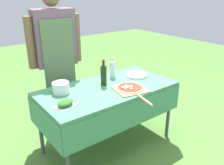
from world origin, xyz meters
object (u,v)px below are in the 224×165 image
Objects in this scene: pizza_on_peel at (130,89)px; oil_bottle at (104,75)px; person_cook at (56,52)px; herb_container at (65,103)px; mixing_tub at (61,88)px; water_bottle at (113,68)px; prep_table at (108,94)px; plate_stack at (136,75)px.

pizza_on_peel is 0.33m from oil_bottle.
herb_container is (-0.30, -0.80, -0.26)m from person_cook.
herb_container is at bearing 73.96° from person_cook.
herb_container is 1.29× the size of mixing_tub.
mixing_tub is at bearing -176.60° from water_bottle.
prep_table is at bearing 137.20° from pizza_on_peel.
mixing_tub is (0.10, 0.29, 0.03)m from herb_container.
person_cook is (-0.25, 0.68, 0.37)m from prep_table.
plate_stack is (0.34, 0.27, -0.00)m from pizza_on_peel.
person_cook is 2.89× the size of pizza_on_peel.
mixing_tub is at bearing 169.32° from oil_bottle.
oil_bottle reaches higher than herb_container.
oil_bottle is 1.11× the size of plate_stack.
person_cook is 10.03× the size of mixing_tub.
mixing_tub is at bearing 73.10° from person_cook.
mixing_tub is at bearing 70.72° from herb_container.
water_bottle is at bearing 42.49° from prep_table.
person_cook reaches higher than mixing_tub.
person_cook reaches higher than plate_stack.
pizza_on_peel is 2.30× the size of plate_stack.
person_cook is 1.00m from plate_stack.
oil_bottle is 1.20× the size of water_bottle.
herb_container is at bearing -169.96° from plate_stack.
person_cook reaches higher than pizza_on_peel.
prep_table is 0.36m from water_bottle.
pizza_on_peel reaches higher than plate_stack.
pizza_on_peel is at bearing -64.61° from oil_bottle.
oil_bottle is 1.30× the size of herb_container.
water_bottle reaches higher than herb_container.
mixing_tub is (-0.47, 0.09, -0.06)m from oil_bottle.
oil_bottle reaches higher than prep_table.
prep_table is 0.81m from person_cook.
water_bottle is at bearing 149.84° from plate_stack.
water_bottle reaches higher than plate_stack.
water_bottle is at bearing 3.40° from mixing_tub.
pizza_on_peel is at bearing -101.91° from water_bottle.
pizza_on_peel is 0.43m from water_bottle.
prep_table is at bearing -95.01° from oil_bottle.
oil_bottle is at bearing -149.96° from water_bottle.
pizza_on_peel is at bearing -6.92° from herb_container.
oil_bottle reaches higher than plate_stack.
person_cook is 0.68m from oil_bottle.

